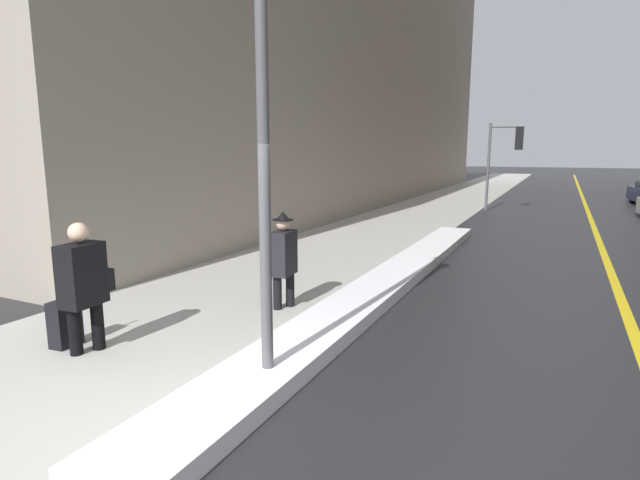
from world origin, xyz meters
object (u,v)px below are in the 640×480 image
pedestrian_in_glasses (83,282)px  traffic_light_near (508,148)px  lamp_post (262,56)px  pedestrian_in_fedora (283,256)px  rolling_suitcase (65,323)px

pedestrian_in_glasses → traffic_light_near: bearing=165.2°
traffic_light_near → lamp_post: bearing=-99.2°
pedestrian_in_fedora → rolling_suitcase: (-1.70, -2.54, -0.53)m
pedestrian_in_glasses → lamp_post: bearing=89.9°
lamp_post → pedestrian_in_fedora: (-1.15, 2.34, -2.47)m
lamp_post → pedestrian_in_fedora: lamp_post is taller
lamp_post → pedestrian_in_glasses: size_ratio=3.49×
traffic_light_near → rolling_suitcase: bearing=-108.4°
pedestrian_in_glasses → rolling_suitcase: pedestrian_in_glasses is taller
lamp_post → traffic_light_near: (0.57, 17.24, -0.77)m
lamp_post → pedestrian_in_fedora: size_ratio=3.67×
pedestrian_in_fedora → pedestrian_in_glasses: bearing=-31.9°
lamp_post → pedestrian_in_glasses: (-2.44, -0.21, -2.42)m
lamp_post → traffic_light_near: bearing=88.1°
rolling_suitcase → pedestrian_in_fedora: bearing=141.3°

